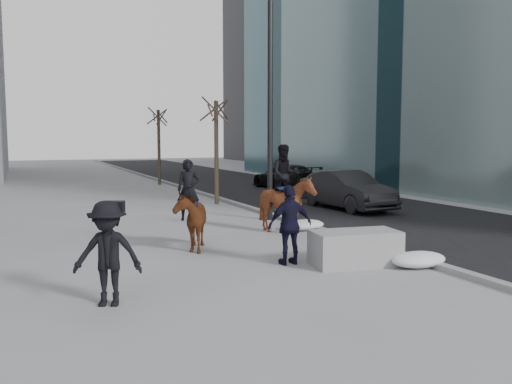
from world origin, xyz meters
name	(u,v)px	position (x,y,z in m)	size (l,w,h in m)	color
ground	(278,265)	(0.00, 0.00, 0.00)	(120.00, 120.00, 0.00)	gray
road	(321,201)	(7.00, 10.00, 0.01)	(8.00, 90.00, 0.01)	black
curb	(237,204)	(3.00, 10.00, 0.06)	(0.25, 90.00, 0.12)	gray
planter	(355,248)	(1.55, -0.68, 0.38)	(1.89, 0.95, 0.76)	gray
car_near	(347,190)	(6.50, 7.24, 0.75)	(1.58, 4.53, 1.49)	black
car_far	(285,177)	(8.09, 15.71, 0.66)	(1.85, 4.54, 1.32)	black
tree_near	(216,147)	(2.40, 10.78, 2.38)	(1.20, 1.20, 4.76)	#3A2E22
tree_far	(159,143)	(2.40, 20.82, 2.42)	(1.20, 1.20, 4.85)	#342B1E
mounted_left	(190,216)	(-1.26, 2.41, 0.84)	(1.30, 1.90, 2.25)	#512F10
mounted_right	(287,198)	(1.94, 3.42, 1.04)	(1.67, 1.80, 2.58)	#47190E
feeder	(290,225)	(0.27, -0.05, 0.88)	(1.04, 0.87, 1.75)	black
camera_crew	(108,253)	(-3.84, -1.45, 0.89)	(1.30, 1.04, 1.75)	black
lamppost	(272,70)	(2.60, 5.84, 4.99)	(0.25, 1.62, 9.09)	black
snow_piles	(356,240)	(2.70, 0.99, 0.16)	(1.30, 5.89, 0.33)	silver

